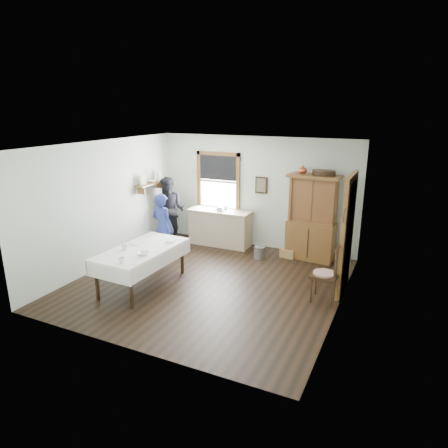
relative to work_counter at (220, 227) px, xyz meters
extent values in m
cube|color=black|center=(0.80, -2.16, -0.45)|extent=(5.00, 5.00, 0.01)
cube|color=white|center=(0.80, -2.16, 2.24)|extent=(5.00, 5.00, 0.01)
cube|color=silver|center=(0.80, 0.34, 0.90)|extent=(5.00, 0.01, 2.70)
cube|color=silver|center=(0.80, -4.66, 0.90)|extent=(5.00, 0.01, 2.70)
cube|color=silver|center=(-1.70, -2.16, 0.90)|extent=(0.01, 5.00, 2.70)
cube|color=silver|center=(3.30, -2.16, 0.90)|extent=(0.01, 5.00, 2.70)
cube|color=white|center=(-0.20, 0.33, 1.10)|extent=(1.00, 0.02, 1.30)
cube|color=brown|center=(-0.20, 0.30, 1.79)|extent=(1.18, 0.06, 0.09)
cube|color=brown|center=(-0.20, 0.30, 0.40)|extent=(1.18, 0.06, 0.09)
cube|color=brown|center=(-0.74, 0.30, 1.10)|extent=(0.09, 0.06, 1.48)
cube|color=brown|center=(0.35, 0.30, 1.10)|extent=(0.09, 0.06, 1.48)
cube|color=black|center=(-0.20, 0.28, 1.45)|extent=(0.98, 0.03, 0.60)
cube|color=#4A3E35|center=(3.27, -1.31, 0.60)|extent=(0.03, 0.90, 2.10)
cube|color=brown|center=(3.24, -1.82, 0.60)|extent=(0.08, 0.12, 2.10)
cube|color=brown|center=(3.24, -0.80, 0.60)|extent=(0.08, 0.12, 2.10)
cube|color=brown|center=(3.24, -1.31, 1.71)|extent=(0.08, 1.14, 0.12)
cube|color=brown|center=(-1.57, -0.66, 1.10)|extent=(0.24, 1.00, 0.04)
cube|color=brown|center=(-1.57, -1.06, 1.00)|extent=(0.22, 0.03, 0.18)
cube|color=brown|center=(-1.57, -0.26, 1.00)|extent=(0.22, 0.03, 0.18)
cube|color=tan|center=(-1.57, -0.96, 1.23)|extent=(0.03, 0.22, 0.24)
cylinder|color=white|center=(-1.57, -0.31, 1.23)|extent=(0.12, 0.12, 0.22)
cube|color=#311F11|center=(0.95, 0.30, 1.10)|extent=(0.30, 0.04, 0.40)
torus|color=black|center=(3.25, -1.86, 1.27)|extent=(0.01, 0.27, 0.27)
cube|color=tan|center=(0.00, 0.00, 0.00)|extent=(1.58, 0.62, 0.90)
cube|color=brown|center=(2.28, 0.01, 0.52)|extent=(1.17, 0.60, 1.94)
cube|color=white|center=(-0.30, -2.82, -0.07)|extent=(1.07, 1.95, 0.77)
cube|color=#311F11|center=(3.01, -1.94, 0.08)|extent=(0.53, 0.53, 1.07)
cube|color=gray|center=(1.23, -0.46, -0.31)|extent=(0.33, 0.33, 0.27)
cube|color=#9F7A48|center=(1.82, -0.13, -0.35)|extent=(0.37, 0.29, 0.20)
imported|color=navy|center=(-0.68, -1.53, 0.27)|extent=(0.59, 0.45, 1.44)
imported|color=black|center=(-1.24, -0.37, 0.33)|extent=(0.84, 0.70, 1.56)
imported|color=white|center=(-0.54, -3.01, 0.37)|extent=(0.12, 0.12, 0.09)
imported|color=white|center=(-0.16, -3.57, 0.37)|extent=(0.13, 0.13, 0.10)
imported|color=white|center=(-0.06, -3.08, 0.35)|extent=(0.30, 0.30, 0.06)
imported|color=brown|center=(-0.11, 0.07, 0.46)|extent=(0.17, 0.23, 0.02)
imported|color=white|center=(0.08, 0.14, 0.48)|extent=(0.22, 0.22, 0.06)
imported|color=white|center=(-1.57, -0.61, 1.15)|extent=(0.22, 0.22, 0.05)
camera|label=1|loc=(4.18, -8.61, 2.92)|focal=32.00mm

